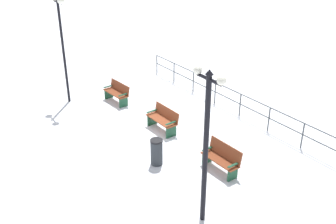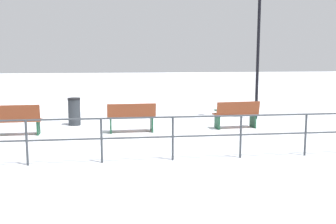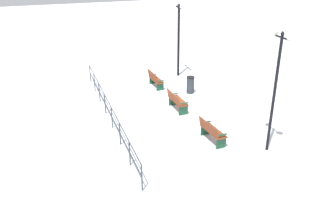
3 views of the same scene
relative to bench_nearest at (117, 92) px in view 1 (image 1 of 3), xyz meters
The scene contains 8 objects.
ground_plane 3.40m from the bench_nearest, 90.07° to the left, with size 80.00×80.00×0.00m, color white.
bench_nearest is the anchor object (origin of this frame).
bench_second 3.37m from the bench_nearest, 93.52° to the left, with size 0.61×1.47×0.91m.
bench_third 6.73m from the bench_nearest, 91.92° to the left, with size 0.56×1.42×0.92m.
lamppost_near 3.72m from the bench_nearest, 36.74° to the right, with size 0.30×1.13×4.68m.
lamppost_middle 8.68m from the bench_nearest, 77.87° to the left, with size 0.23×1.06×4.33m.
waterfront_railing 4.89m from the bench_nearest, 136.37° to the left, with size 0.05×11.06×1.01m.
trash_bin 5.38m from the bench_nearest, 75.98° to the left, with size 0.42×0.42×0.92m.
Camera 1 is at (7.33, 11.20, 7.35)m, focal length 41.96 mm.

